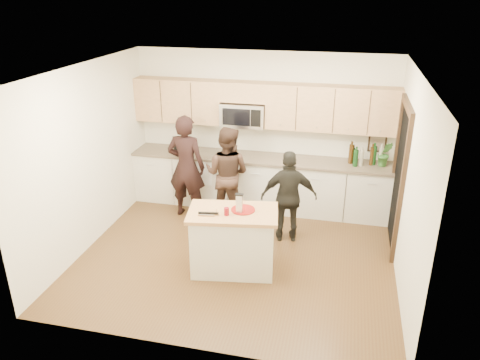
% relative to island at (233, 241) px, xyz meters
% --- Properties ---
extents(floor, '(4.50, 4.50, 0.00)m').
position_rel_island_xyz_m(floor, '(-0.03, 0.38, -0.45)').
color(floor, '#50371B').
rests_on(floor, ground).
extents(room_shell, '(4.52, 4.02, 2.71)m').
position_rel_island_xyz_m(room_shell, '(-0.03, 0.38, 1.28)').
color(room_shell, beige).
rests_on(room_shell, ground).
extents(back_cabinetry, '(4.50, 0.66, 0.94)m').
position_rel_island_xyz_m(back_cabinetry, '(-0.03, 2.07, 0.02)').
color(back_cabinetry, beige).
rests_on(back_cabinetry, ground).
extents(upper_cabinetry, '(4.50, 0.33, 0.75)m').
position_rel_island_xyz_m(upper_cabinetry, '(0.00, 2.22, 1.39)').
color(upper_cabinetry, tan).
rests_on(upper_cabinetry, ground).
extents(microwave, '(0.76, 0.41, 0.40)m').
position_rel_island_xyz_m(microwave, '(-0.34, 2.18, 1.20)').
color(microwave, silver).
rests_on(microwave, ground).
extents(doorway, '(0.06, 1.25, 2.20)m').
position_rel_island_xyz_m(doorway, '(2.20, 1.28, 0.70)').
color(doorway, black).
rests_on(doorway, ground).
extents(framed_picture, '(0.30, 0.03, 0.38)m').
position_rel_island_xyz_m(framed_picture, '(1.92, 2.37, 0.83)').
color(framed_picture, black).
rests_on(framed_picture, ground).
extents(dish_towel, '(0.34, 0.60, 0.48)m').
position_rel_island_xyz_m(dish_towel, '(-0.98, 1.88, 0.35)').
color(dish_towel, white).
rests_on(dish_towel, ground).
extents(island, '(1.29, 0.88, 0.90)m').
position_rel_island_xyz_m(island, '(0.00, 0.00, 0.00)').
color(island, beige).
rests_on(island, ground).
extents(red_plate, '(0.32, 0.32, 0.02)m').
position_rel_island_xyz_m(red_plate, '(0.13, 0.07, 0.45)').
color(red_plate, maroon).
rests_on(red_plate, island).
extents(box_grater, '(0.10, 0.07, 0.26)m').
position_rel_island_xyz_m(box_grater, '(0.09, -0.01, 0.59)').
color(box_grater, silver).
rests_on(box_grater, red_plate).
extents(drink_glass, '(0.07, 0.07, 0.10)m').
position_rel_island_xyz_m(drink_glass, '(-0.06, -0.12, 0.50)').
color(drink_glass, maroon).
rests_on(drink_glass, island).
extents(cutting_board, '(0.25, 0.23, 0.02)m').
position_rel_island_xyz_m(cutting_board, '(-0.32, -0.11, 0.45)').
color(cutting_board, tan).
rests_on(cutting_board, island).
extents(tongs, '(0.27, 0.07, 0.02)m').
position_rel_island_xyz_m(tongs, '(-0.29, -0.17, 0.47)').
color(tongs, black).
rests_on(tongs, cutting_board).
extents(knife, '(0.20, 0.05, 0.01)m').
position_rel_island_xyz_m(knife, '(-0.30, -0.21, 0.46)').
color(knife, silver).
rests_on(knife, cutting_board).
extents(toaster, '(0.29, 0.19, 0.18)m').
position_rel_island_xyz_m(toaster, '(-1.41, 2.05, 0.57)').
color(toaster, black).
rests_on(toaster, back_cabinetry).
extents(bottle_cluster, '(0.55, 0.23, 0.38)m').
position_rel_island_xyz_m(bottle_cluster, '(1.72, 2.10, 0.66)').
color(bottle_cluster, black).
rests_on(bottle_cluster, back_cabinetry).
extents(orchid, '(0.25, 0.21, 0.42)m').
position_rel_island_xyz_m(orchid, '(2.04, 2.10, 0.70)').
color(orchid, '#356E2C').
rests_on(orchid, back_cabinetry).
extents(woman_left, '(0.66, 0.45, 1.77)m').
position_rel_island_xyz_m(woman_left, '(-1.16, 1.47, 0.43)').
color(woman_left, black).
rests_on(woman_left, ground).
extents(woman_center, '(0.86, 0.72, 1.61)m').
position_rel_island_xyz_m(woman_center, '(-0.47, 1.51, 0.35)').
color(woman_center, '#332219').
rests_on(woman_center, ground).
extents(woman_right, '(0.91, 0.52, 1.45)m').
position_rel_island_xyz_m(woman_right, '(0.63, 1.00, 0.27)').
color(woman_right, black).
rests_on(woman_right, ground).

